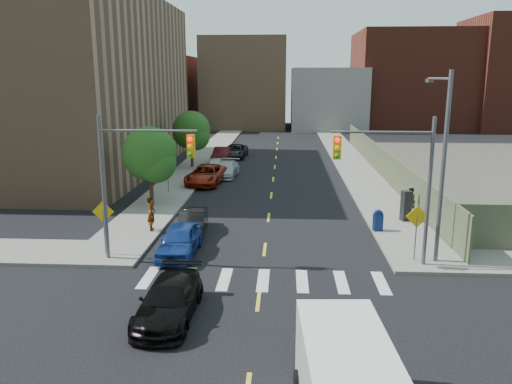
# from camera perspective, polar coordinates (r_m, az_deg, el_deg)

# --- Properties ---
(ground) EXTENTS (160.00, 160.00, 0.00)m
(ground) POSITION_cam_1_polar(r_m,az_deg,el_deg) (18.55, -0.06, -14.91)
(ground) COLOR black
(ground) RESTS_ON ground
(sidewalk_nw) EXTENTS (3.50, 73.00, 0.15)m
(sidewalk_nw) POSITION_cam_1_polar(r_m,az_deg,el_deg) (59.14, -5.20, 4.64)
(sidewalk_nw) COLOR gray
(sidewalk_nw) RESTS_ON ground
(sidewalk_ne) EXTENTS (3.50, 73.00, 0.15)m
(sidewalk_ne) POSITION_cam_1_polar(r_m,az_deg,el_deg) (58.88, 9.94, 4.46)
(sidewalk_ne) COLOR gray
(sidewalk_ne) RESTS_ON ground
(fence_north) EXTENTS (0.12, 44.00, 2.50)m
(fence_north) POSITION_cam_1_polar(r_m,az_deg,el_deg) (45.79, 14.18, 3.32)
(fence_north) COLOR #636D4C
(fence_north) RESTS_ON ground
(building_nw) EXTENTS (22.00, 30.00, 16.00)m
(building_nw) POSITION_cam_1_polar(r_m,az_deg,el_deg) (51.73, -23.50, 11.25)
(building_nw) COLOR #8C6B4C
(building_nw) RESTS_ON ground
(bg_bldg_west) EXTENTS (14.00, 18.00, 12.00)m
(bg_bldg_west) POSITION_cam_1_polar(r_m,az_deg,el_deg) (89.39, -11.78, 11.09)
(bg_bldg_west) COLOR #592319
(bg_bldg_west) RESTS_ON ground
(bg_bldg_midwest) EXTENTS (14.00, 16.00, 15.00)m
(bg_bldg_midwest) POSITION_cam_1_polar(r_m,az_deg,el_deg) (88.63, -1.20, 12.31)
(bg_bldg_midwest) COLOR #8C6B4C
(bg_bldg_midwest) RESTS_ON ground
(bg_bldg_center) EXTENTS (12.00, 16.00, 10.00)m
(bg_bldg_center) POSITION_cam_1_polar(r_m,az_deg,el_deg) (86.71, 8.12, 10.51)
(bg_bldg_center) COLOR gray
(bg_bldg_center) RESTS_ON ground
(bg_bldg_east) EXTENTS (18.00, 18.00, 16.00)m
(bg_bldg_east) POSITION_cam_1_polar(r_m,az_deg,el_deg) (90.82, 17.12, 12.08)
(bg_bldg_east) COLOR #592319
(bg_bldg_east) RESTS_ON ground
(bg_bldg_fareast) EXTENTS (14.00, 16.00, 18.00)m
(bg_bldg_fareast) POSITION_cam_1_polar(r_m,az_deg,el_deg) (93.95, 27.18, 11.87)
(bg_bldg_fareast) COLOR #592319
(bg_bldg_fareast) RESTS_ON ground
(signal_nw) EXTENTS (4.59, 0.30, 7.00)m
(signal_nw) POSITION_cam_1_polar(r_m,az_deg,el_deg) (23.78, -13.74, 2.59)
(signal_nw) COLOR #59595E
(signal_nw) RESTS_ON ground
(signal_ne) EXTENTS (4.59, 0.30, 7.00)m
(signal_ne) POSITION_cam_1_polar(r_m,az_deg,el_deg) (23.28, 15.73, 2.25)
(signal_ne) COLOR #59595E
(signal_ne) RESTS_ON ground
(streetlight_ne) EXTENTS (0.25, 3.70, 9.00)m
(streetlight_ne) POSITION_cam_1_polar(r_m,az_deg,el_deg) (24.60, 20.45, 4.11)
(streetlight_ne) COLOR #59595E
(streetlight_ne) RESTS_ON ground
(warn_sign_nw) EXTENTS (1.06, 0.06, 2.83)m
(warn_sign_nw) POSITION_cam_1_polar(r_m,az_deg,el_deg) (25.38, -17.04, -2.84)
(warn_sign_nw) COLOR #59595E
(warn_sign_nw) RESTS_ON ground
(warn_sign_ne) EXTENTS (1.06, 0.06, 2.83)m
(warn_sign_ne) POSITION_cam_1_polar(r_m,az_deg,el_deg) (24.62, 17.89, -3.39)
(warn_sign_ne) COLOR #59595E
(warn_sign_ne) RESTS_ON ground
(warn_sign_midwest) EXTENTS (1.06, 0.06, 2.83)m
(warn_sign_midwest) POSITION_cam_1_polar(r_m,az_deg,el_deg) (37.99, -10.08, 2.71)
(warn_sign_midwest) COLOR #59595E
(warn_sign_midwest) RESTS_ON ground
(tree_west_near) EXTENTS (3.66, 3.64, 5.52)m
(tree_west_near) POSITION_cam_1_polar(r_m,az_deg,el_deg) (34.02, -12.03, 3.96)
(tree_west_near) COLOR #332114
(tree_west_near) RESTS_ON ground
(tree_west_far) EXTENTS (3.66, 3.64, 5.52)m
(tree_west_far) POSITION_cam_1_polar(r_m,az_deg,el_deg) (48.52, -7.39, 6.79)
(tree_west_far) COLOR #332114
(tree_west_far) RESTS_ON ground
(parked_car_blue) EXTENTS (1.82, 4.45, 1.51)m
(parked_car_blue) POSITION_cam_1_polar(r_m,az_deg,el_deg) (25.20, -8.72, -5.46)
(parked_car_blue) COLOR navy
(parked_car_blue) RESTS_ON ground
(parked_car_black) EXTENTS (1.74, 4.19, 1.35)m
(parked_car_black) POSITION_cam_1_polar(r_m,az_deg,el_deg) (28.52, -7.26, -3.38)
(parked_car_black) COLOR black
(parked_car_black) RESTS_ON ground
(parked_car_red) EXTENTS (3.14, 5.89, 1.57)m
(parked_car_red) POSITION_cam_1_polar(r_m,az_deg,el_deg) (41.32, -5.74, 1.97)
(parked_car_red) COLOR maroon
(parked_car_red) RESTS_ON ground
(parked_car_silver) EXTENTS (2.29, 4.86, 1.37)m
(parked_car_silver) POSITION_cam_1_polar(r_m,az_deg,el_deg) (44.29, -3.43, 2.63)
(parked_car_silver) COLOR #AAADB1
(parked_car_silver) RESTS_ON ground
(parked_car_white) EXTENTS (1.81, 4.00, 1.33)m
(parked_car_white) POSITION_cam_1_polar(r_m,az_deg,el_deg) (46.60, -4.70, 3.11)
(parked_car_white) COLOR beige
(parked_car_white) RESTS_ON ground
(parked_car_maroon) EXTENTS (1.83, 4.78, 1.55)m
(parked_car_maroon) POSITION_cam_1_polar(r_m,az_deg,el_deg) (51.71, -3.90, 4.24)
(parked_car_maroon) COLOR #3D0C12
(parked_car_maroon) RESTS_ON ground
(parked_car_grey) EXTENTS (2.72, 5.35, 1.45)m
(parked_car_grey) POSITION_cam_1_polar(r_m,az_deg,el_deg) (54.74, -2.44, 4.69)
(parked_car_grey) COLOR black
(parked_car_grey) RESTS_ON ground
(black_sedan) EXTENTS (2.02, 4.81, 1.39)m
(black_sedan) POSITION_cam_1_polar(r_m,az_deg,el_deg) (18.99, -9.90, -12.08)
(black_sedan) COLOR black
(black_sedan) RESTS_ON ground
(mailbox) EXTENTS (0.57, 0.48, 1.21)m
(mailbox) POSITION_cam_1_polar(r_m,az_deg,el_deg) (29.12, 13.77, -3.18)
(mailbox) COLOR #0D1F50
(mailbox) RESTS_ON sidewalk_ne
(payphone) EXTENTS (0.67, 0.61, 1.85)m
(payphone) POSITION_cam_1_polar(r_m,az_deg,el_deg) (31.46, 16.78, -1.52)
(payphone) COLOR black
(payphone) RESTS_ON sidewalk_ne
(pedestrian_west) EXTENTS (0.57, 0.77, 1.95)m
(pedestrian_west) POSITION_cam_1_polar(r_m,az_deg,el_deg) (28.84, -11.87, -2.45)
(pedestrian_west) COLOR gray
(pedestrian_west) RESTS_ON sidewalk_nw
(pedestrian_east) EXTENTS (0.99, 0.90, 1.65)m
(pedestrian_east) POSITION_cam_1_polar(r_m,az_deg,el_deg) (33.29, 17.20, -0.94)
(pedestrian_east) COLOR gray
(pedestrian_east) RESTS_ON sidewalk_ne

